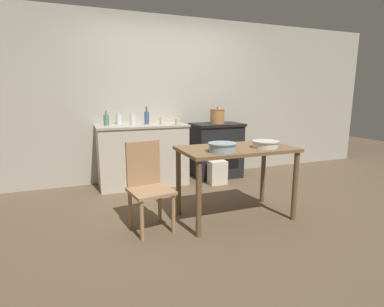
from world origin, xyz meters
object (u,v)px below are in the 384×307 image
object	(u,v)px
stock_pot	(217,116)
flour_sack	(217,172)
mixing_bowl_large	(265,144)
work_table	(236,158)
cup_center_right	(178,122)
cup_center	(162,121)
bottle_left	(133,119)
bottle_mid_left	(147,117)
chair	(148,184)
stove	(216,150)
bottle_far_left	(106,120)
bottle_center_left	(119,119)
mixing_bowl_small	(222,147)

from	to	relation	value
stock_pot	flour_sack	bearing A→B (deg)	-113.44
stock_pot	mixing_bowl_large	distance (m)	1.71
work_table	cup_center_right	size ratio (longest dim) A/B	13.51
cup_center	bottle_left	bearing A→B (deg)	161.92
flour_sack	bottle_mid_left	bearing A→B (deg)	156.34
chair	stock_pot	world-z (taller)	stock_pot
bottle_left	cup_center	bearing A→B (deg)	-18.08
bottle_left	stock_pot	bearing A→B (deg)	-5.79
stove	stock_pot	world-z (taller)	stock_pot
chair	bottle_far_left	distance (m)	1.69
bottle_mid_left	bottle_left	bearing A→B (deg)	165.42
stove	bottle_far_left	xyz separation A→B (m)	(-1.74, 0.06, 0.55)
stove	bottle_center_left	bearing A→B (deg)	174.54
chair	mixing_bowl_small	distance (m)	0.84
bottle_far_left	bottle_left	size ratio (longest dim) A/B	1.07
work_table	chair	world-z (taller)	chair
stove	mixing_bowl_small	distance (m)	1.99
mixing_bowl_small	bottle_mid_left	size ratio (longest dim) A/B	1.10
stove	mixing_bowl_small	xyz separation A→B (m)	(-0.80, -1.78, 0.40)
stock_pot	bottle_left	distance (m)	1.34
bottle_left	stove	bearing A→B (deg)	-3.29
stove	stock_pot	distance (m)	0.57
flour_sack	bottle_center_left	xyz separation A→B (m)	(-1.37, 0.55, 0.81)
bottle_far_left	bottle_left	world-z (taller)	bottle_far_left
stove	cup_center	distance (m)	1.08
work_table	cup_center	distance (m)	1.63
flour_sack	mixing_bowl_large	xyz separation A→B (m)	(-0.09, -1.33, 0.66)
flour_sack	mixing_bowl_large	bearing A→B (deg)	-93.88
flour_sack	cup_center_right	xyz separation A→B (m)	(-0.58, 0.16, 0.78)
work_table	cup_center	world-z (taller)	cup_center
bottle_far_left	mixing_bowl_large	bearing A→B (deg)	-50.77
mixing_bowl_large	cup_center_right	world-z (taller)	cup_center_right
bottle_left	mixing_bowl_large	bearing A→B (deg)	-59.05
stove	bottle_left	xyz separation A→B (m)	(-1.35, 0.08, 0.54)
bottle_center_left	cup_center_right	xyz separation A→B (m)	(0.79, -0.39, -0.03)
chair	bottle_mid_left	bearing A→B (deg)	67.90
chair	bottle_far_left	size ratio (longest dim) A/B	4.30
bottle_center_left	bottle_left	bearing A→B (deg)	-19.82
flour_sack	cup_center_right	bearing A→B (deg)	164.18
mixing_bowl_large	bottle_mid_left	bearing A→B (deg)	116.73
bottle_far_left	cup_center_right	distance (m)	1.03
mixing_bowl_large	bottle_center_left	bearing A→B (deg)	124.23
stove	bottle_far_left	bearing A→B (deg)	177.86
mixing_bowl_small	mixing_bowl_large	bearing A→B (deg)	4.06
stock_pot	bottle_far_left	distance (m)	1.72
bottle_mid_left	stock_pot	bearing A→B (deg)	-4.18
bottle_mid_left	cup_center_right	world-z (taller)	bottle_mid_left
mixing_bowl_large	cup_center_right	distance (m)	1.58
cup_center	bottle_mid_left	bearing A→B (deg)	158.74
work_table	bottle_mid_left	distance (m)	1.78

